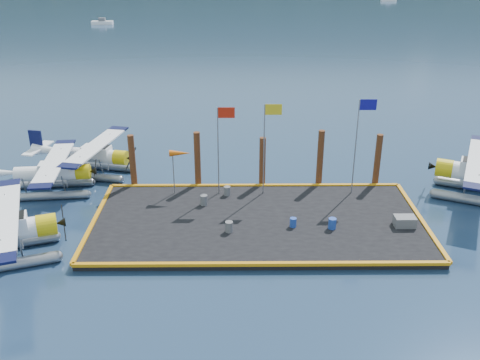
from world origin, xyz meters
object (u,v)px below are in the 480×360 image
Objects in this scene: drum_0 at (204,200)px; flagpole_blue at (360,133)px; flagpole_red at (221,137)px; piling_1 at (198,161)px; drum_2 at (293,222)px; piling_0 at (133,163)px; seaplane_b at (51,175)px; windsock at (180,154)px; piling_2 at (262,164)px; piling_3 at (320,160)px; flagpole_yellow at (267,135)px; drum_5 at (227,191)px; seaplane_c at (93,157)px; crate at (405,221)px; piling_4 at (377,162)px; drum_1 at (332,223)px; drum_3 at (229,227)px.

flagpole_blue is at bearing 9.82° from drum_0.
piling_1 is (-1.71, 1.60, -2.30)m from flagpole_red.
piling_0 is (-10.56, 6.33, 1.32)m from drum_2.
drum_0 is at bearing 70.33° from seaplane_b.
piling_2 is (5.53, 1.60, -1.33)m from windsock.
piling_2 is at bearing 180.00° from piling_3.
drum_5 is at bearing -172.88° from flagpole_yellow.
drum_2 is at bearing -33.70° from windsock.
piling_1 reaches higher than seaplane_c.
piling_1 is at bearing 153.64° from crate.
piling_4 is (12.50, 0.00, -0.10)m from piling_1.
drum_1 is at bearing -27.96° from windsock.
seaplane_c reaches higher than drum_5.
windsock is at bearing 132.54° from drum_0.
seaplane_b is at bearing 176.41° from flagpole_yellow.
windsock is at bearing 121.63° from drum_3.
drum_0 is 6.24m from drum_2.
flagpole_blue is at bearing -0.00° from flagpole_yellow.
drum_5 is at bearing -169.52° from piling_4.
seaplane_c is 13.97m from drum_3.
flagpole_red is at bearing -14.46° from piling_0.
piling_1 is at bearing 137.04° from drum_5.
drum_3 reaches higher than drum_5.
flagpole_blue reaches higher than drum_2.
drum_3 is 0.52× the size of crate.
drum_1 is 2.31m from drum_2.
flagpole_yellow is (4.12, 1.75, 3.78)m from drum_0.
piling_0 reaches higher than windsock.
seaplane_b is 2.33× the size of piling_2.
drum_3 is 6.73m from windsock.
windsock is (-9.38, 4.98, 2.50)m from drum_1.
drum_5 is 3.72m from flagpole_red.
flagpole_red is at bearing 180.00° from flagpole_yellow.
drum_2 is 0.09× the size of flagpole_blue.
drum_3 is at bearing -132.10° from piling_3.
seaplane_c is at bearing 156.73° from crate.
drum_3 is (-6.10, -0.34, -0.01)m from drum_1.
seaplane_c is (2.10, 3.26, 0.02)m from seaplane_b.
windsock reaches higher than drum_2.
crate is 0.31× the size of piling_4.
seaplane_c is at bearing 150.66° from drum_1.
flagpole_red is at bearing 143.16° from drum_1.
drum_5 is at bearing -42.02° from flagpole_red.
piling_0 is (-3.47, 1.60, -1.23)m from windsock.
windsock reaches higher than crate.
seaplane_b reaches higher than drum_5.
flagpole_yellow is at bearing 23.01° from drum_0.
drum_2 is (5.48, -2.98, -0.05)m from drum_0.
drum_1 is 0.11× the size of flagpole_red.
drum_0 is at bearing -157.07° from piling_3.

